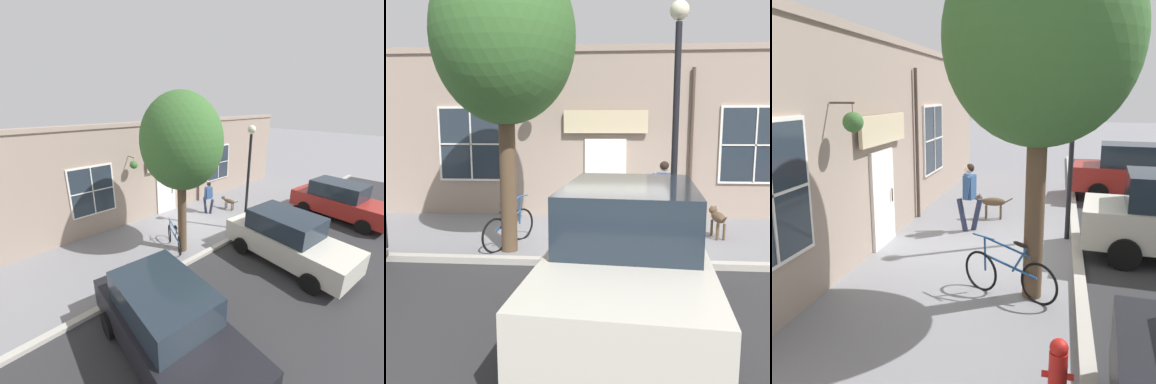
# 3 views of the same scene
# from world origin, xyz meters

# --- Properties ---
(ground_plane) EXTENTS (90.00, 90.00, 0.00)m
(ground_plane) POSITION_xyz_m (0.00, 0.00, 0.00)
(ground_plane) COLOR gray
(storefront_facade) EXTENTS (0.95, 18.00, 4.51)m
(storefront_facade) POSITION_xyz_m (-2.34, -0.01, 2.26)
(storefront_facade) COLOR gray
(storefront_facade) RESTS_ON ground_plane
(pedestrian_walking) EXTENTS (0.65, 0.61, 1.66)m
(pedestrian_walking) POSITION_xyz_m (-0.53, 1.17, 0.99)
(pedestrian_walking) COLOR #282D47
(pedestrian_walking) RESTS_ON ground_plane
(dog_on_leash) EXTENTS (1.06, 0.30, 0.67)m
(dog_on_leash) POSITION_xyz_m (-0.17, 2.32, 0.45)
(dog_on_leash) COLOR brown
(dog_on_leash) RESTS_ON ground_plane
(street_tree_by_curb) EXTENTS (2.93, 2.64, 5.69)m
(street_tree_by_curb) POSITION_xyz_m (1.23, -2.00, 4.01)
(street_tree_by_curb) COLOR brown
(street_tree_by_curb) RESTS_ON ground_plane
(leaning_bicycle) EXTENTS (1.62, 0.71, 1.01)m
(leaning_bicycle) POSITION_xyz_m (0.83, -2.11, 0.38)
(leaning_bicycle) COLOR black
(leaning_bicycle) RESTS_ON ground_plane
(parked_car_mid_block) EXTENTS (4.43, 2.21, 1.75)m
(parked_car_mid_block) POSITION_xyz_m (4.18, 0.21, 0.88)
(parked_car_mid_block) COLOR beige
(parked_car_mid_block) RESTS_ON ground_plane
(street_lamp) EXTENTS (0.32, 0.32, 4.48)m
(street_lamp) POSITION_xyz_m (1.80, 1.06, 2.96)
(street_lamp) COLOR black
(street_lamp) RESTS_ON ground_plane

